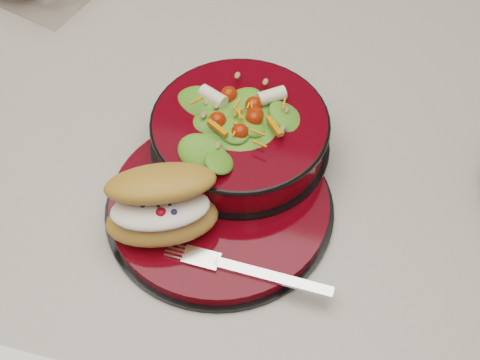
% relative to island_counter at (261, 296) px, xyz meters
% --- Properties ---
extents(island_counter, '(1.24, 0.74, 0.90)m').
position_rel_island_counter_xyz_m(island_counter, '(0.00, 0.00, 0.00)').
color(island_counter, silver).
rests_on(island_counter, ground).
extents(dinner_plate, '(0.27, 0.27, 0.02)m').
position_rel_island_counter_xyz_m(dinner_plate, '(-0.03, -0.12, 0.46)').
color(dinner_plate, black).
rests_on(dinner_plate, island_counter).
extents(salad_bowl, '(0.22, 0.22, 0.09)m').
position_rel_island_counter_xyz_m(salad_bowl, '(-0.03, -0.04, 0.50)').
color(salad_bowl, black).
rests_on(salad_bowl, dinner_plate).
extents(croissant, '(0.14, 0.13, 0.08)m').
position_rel_island_counter_xyz_m(croissant, '(-0.08, -0.17, 0.50)').
color(croissant, '#BA7939').
rests_on(croissant, dinner_plate).
extents(fork, '(0.17, 0.02, 0.00)m').
position_rel_island_counter_xyz_m(fork, '(0.03, -0.21, 0.47)').
color(fork, silver).
rests_on(fork, dinner_plate).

